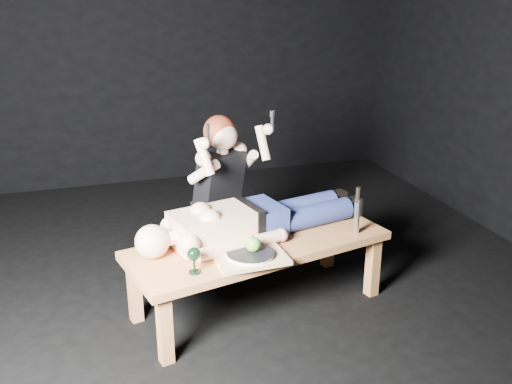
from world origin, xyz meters
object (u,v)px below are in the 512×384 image
table (258,275)px  kneeling_woman (213,194)px  carving_knife (357,211)px  goblet (194,260)px  serving_tray (250,258)px  lying_man (256,215)px

table → kneeling_woman: bearing=93.0°
table → carving_knife: size_ratio=5.23×
table → goblet: (-0.45, -0.28, 0.30)m
carving_knife → table: bearing=161.1°
kneeling_woman → serving_tray: bearing=-111.8°
table → serving_tray: (-0.12, -0.22, 0.24)m
kneeling_woman → goblet: size_ratio=7.81×
kneeling_woman → serving_tray: kneeling_woman is taller
lying_man → goblet: (-0.47, -0.40, -0.05)m
lying_man → kneeling_woman: (-0.17, 0.41, 0.01)m
lying_man → serving_tray: 0.38m
goblet → kneeling_woman: bearing=69.7°
goblet → serving_tray: bearing=10.5°
kneeling_woman → carving_knife: 0.97m
table → lying_man: bearing=67.5°
goblet → carving_knife: size_ratio=0.49×
serving_tray → carving_knife: bearing=11.8°
lying_man → serving_tray: lying_man is taller
table → goblet: goblet is taller
kneeling_woman → carving_knife: size_ratio=3.86×
lying_man → serving_tray: bearing=-125.2°
goblet → carving_knife: bearing=11.4°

